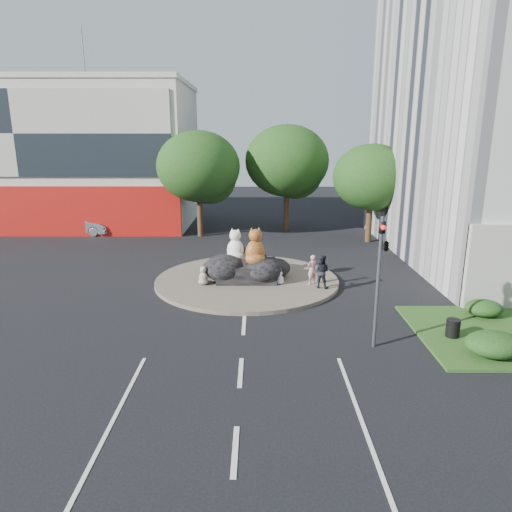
{
  "coord_description": "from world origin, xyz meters",
  "views": [
    {
      "loc": [
        0.56,
        -13.94,
        7.73
      ],
      "look_at": [
        0.5,
        7.98,
        2.0
      ],
      "focal_mm": 32.0,
      "sensor_mm": 36.0,
      "label": 1
    }
  ],
  "objects_px": {
    "pedestrian_pink": "(312,270)",
    "cat_tabby": "(255,246)",
    "cat_white": "(235,245)",
    "kitten_calico": "(203,275)",
    "litter_bin": "(453,328)",
    "kitten_white": "(280,277)",
    "pedestrian_dark": "(321,271)",
    "parked_car": "(82,224)"
  },
  "relations": [
    {
      "from": "parked_car",
      "to": "kitten_white",
      "type": "bearing_deg",
      "value": -122.89
    },
    {
      "from": "cat_white",
      "to": "cat_tabby",
      "type": "distance_m",
      "value": 1.31
    },
    {
      "from": "cat_tabby",
      "to": "kitten_calico",
      "type": "distance_m",
      "value": 3.15
    },
    {
      "from": "kitten_white",
      "to": "kitten_calico",
      "type": "bearing_deg",
      "value": 172.37
    },
    {
      "from": "kitten_calico",
      "to": "pedestrian_dark",
      "type": "distance_m",
      "value": 6.15
    },
    {
      "from": "parked_car",
      "to": "pedestrian_pink",
      "type": "bearing_deg",
      "value": -120.02
    },
    {
      "from": "kitten_calico",
      "to": "pedestrian_pink",
      "type": "bearing_deg",
      "value": 49.63
    },
    {
      "from": "cat_white",
      "to": "pedestrian_dark",
      "type": "height_order",
      "value": "cat_white"
    },
    {
      "from": "cat_tabby",
      "to": "parked_car",
      "type": "xyz_separation_m",
      "value": [
        -14.27,
        13.13,
        -1.32
      ]
    },
    {
      "from": "cat_white",
      "to": "pedestrian_pink",
      "type": "xyz_separation_m",
      "value": [
        4.08,
        -1.27,
        -1.04
      ]
    },
    {
      "from": "cat_white",
      "to": "litter_bin",
      "type": "xyz_separation_m",
      "value": [
        8.88,
        -7.67,
        -1.55
      ]
    },
    {
      "from": "parked_car",
      "to": "kitten_calico",
      "type": "bearing_deg",
      "value": -131.69
    },
    {
      "from": "kitten_calico",
      "to": "cat_tabby",
      "type": "bearing_deg",
      "value": 62.42
    },
    {
      "from": "kitten_calico",
      "to": "pedestrian_pink",
      "type": "distance_m",
      "value": 5.72
    },
    {
      "from": "kitten_white",
      "to": "pedestrian_pink",
      "type": "bearing_deg",
      "value": -9.15
    },
    {
      "from": "cat_tabby",
      "to": "kitten_calico",
      "type": "height_order",
      "value": "cat_tabby"
    },
    {
      "from": "kitten_white",
      "to": "cat_white",
      "type": "bearing_deg",
      "value": 142.9
    },
    {
      "from": "kitten_white",
      "to": "litter_bin",
      "type": "distance_m",
      "value": 9.1
    },
    {
      "from": "kitten_white",
      "to": "litter_bin",
      "type": "height_order",
      "value": "kitten_white"
    },
    {
      "from": "cat_tabby",
      "to": "pedestrian_pink",
      "type": "bearing_deg",
      "value": -28.87
    },
    {
      "from": "cat_tabby",
      "to": "pedestrian_pink",
      "type": "relative_size",
      "value": 1.3
    },
    {
      "from": "cat_white",
      "to": "litter_bin",
      "type": "distance_m",
      "value": 11.84
    },
    {
      "from": "pedestrian_dark",
      "to": "parked_car",
      "type": "bearing_deg",
      "value": -15.26
    },
    {
      "from": "cat_tabby",
      "to": "pedestrian_dark",
      "type": "relative_size",
      "value": 1.17
    },
    {
      "from": "litter_bin",
      "to": "kitten_white",
      "type": "bearing_deg",
      "value": 135.35
    },
    {
      "from": "pedestrian_pink",
      "to": "cat_tabby",
      "type": "bearing_deg",
      "value": -45.09
    },
    {
      "from": "kitten_calico",
      "to": "litter_bin",
      "type": "relative_size",
      "value": 1.45
    },
    {
      "from": "cat_white",
      "to": "pedestrian_dark",
      "type": "bearing_deg",
      "value": -1.03
    },
    {
      "from": "kitten_white",
      "to": "pedestrian_dark",
      "type": "distance_m",
      "value": 2.23
    },
    {
      "from": "cat_white",
      "to": "litter_bin",
      "type": "bearing_deg",
      "value": -18.9
    },
    {
      "from": "parked_car",
      "to": "litter_bin",
      "type": "bearing_deg",
      "value": -123.91
    },
    {
      "from": "cat_white",
      "to": "cat_tabby",
      "type": "xyz_separation_m",
      "value": [
        1.1,
        -0.71,
        0.1
      ]
    },
    {
      "from": "kitten_white",
      "to": "litter_bin",
      "type": "xyz_separation_m",
      "value": [
        6.47,
        -6.4,
        -0.08
      ]
    },
    {
      "from": "kitten_white",
      "to": "parked_car",
      "type": "xyz_separation_m",
      "value": [
        -15.58,
        13.69,
        0.25
      ]
    },
    {
      "from": "cat_white",
      "to": "kitten_white",
      "type": "distance_m",
      "value": 3.1
    },
    {
      "from": "kitten_calico",
      "to": "parked_car",
      "type": "height_order",
      "value": "parked_car"
    },
    {
      "from": "cat_tabby",
      "to": "pedestrian_pink",
      "type": "distance_m",
      "value": 3.24
    },
    {
      "from": "cat_white",
      "to": "cat_tabby",
      "type": "relative_size",
      "value": 0.9
    },
    {
      "from": "pedestrian_dark",
      "to": "litter_bin",
      "type": "relative_size",
      "value": 2.46
    },
    {
      "from": "kitten_white",
      "to": "cat_tabby",
      "type": "bearing_deg",
      "value": 147.46
    },
    {
      "from": "pedestrian_pink",
      "to": "litter_bin",
      "type": "xyz_separation_m",
      "value": [
        4.8,
        -6.4,
        -0.51
      ]
    },
    {
      "from": "cat_tabby",
      "to": "pedestrian_dark",
      "type": "xyz_separation_m",
      "value": [
        3.39,
        -1.19,
        -1.05
      ]
    }
  ]
}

